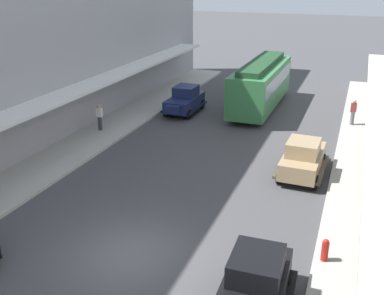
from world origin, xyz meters
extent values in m
plane|color=#424244|center=(0.00, 0.00, 0.00)|extent=(200.00, 200.00, 0.00)
cube|color=black|center=(4.66, -1.35, 0.74)|extent=(1.84, 3.96, 0.80)
cube|color=black|center=(4.65, -1.10, 1.49)|extent=(1.50, 1.75, 0.70)
cube|color=#8C9EA8|center=(4.65, -1.10, 1.49)|extent=(1.43, 1.71, 0.42)
cube|color=black|center=(3.71, -1.38, 0.42)|extent=(0.37, 3.52, 0.12)
cylinder|color=black|center=(5.41, 0.05, 0.34)|extent=(0.24, 0.69, 0.68)
cylinder|color=black|center=(3.80, -0.01, 0.34)|extent=(0.24, 0.69, 0.68)
cube|color=#997F5B|center=(4.65, 8.81, 0.74)|extent=(1.81, 3.95, 0.80)
cube|color=#997F5B|center=(4.64, 8.56, 1.49)|extent=(1.49, 1.74, 0.70)
cube|color=#8C9EA8|center=(4.64, 8.56, 1.49)|extent=(1.41, 1.70, 0.42)
cube|color=#997F5B|center=(4.71, 10.93, 0.79)|extent=(0.94, 0.39, 0.52)
cube|color=#4C3F2D|center=(3.70, 8.83, 0.42)|extent=(0.34, 3.52, 0.12)
cube|color=#4C3F2D|center=(5.60, 8.78, 0.42)|extent=(0.34, 3.52, 0.12)
cylinder|color=black|center=(3.88, 10.19, 0.34)|extent=(0.24, 0.69, 0.68)
cylinder|color=black|center=(5.50, 10.15, 0.34)|extent=(0.24, 0.69, 0.68)
cylinder|color=black|center=(3.81, 7.46, 0.34)|extent=(0.24, 0.69, 0.68)
cylinder|color=black|center=(5.42, 7.42, 0.34)|extent=(0.24, 0.69, 0.68)
cube|color=#19234C|center=(-4.50, 16.40, 0.74)|extent=(1.73, 3.91, 0.80)
cube|color=#19234C|center=(-4.50, 16.65, 1.49)|extent=(1.45, 1.71, 0.70)
cube|color=#8C9EA8|center=(-4.50, 16.65, 1.49)|extent=(1.38, 1.68, 0.42)
cube|color=#19234C|center=(-4.48, 14.27, 0.79)|extent=(0.94, 0.37, 0.52)
cube|color=black|center=(-3.55, 16.41, 0.42)|extent=(0.27, 3.51, 0.12)
cube|color=black|center=(-5.45, 16.39, 0.42)|extent=(0.27, 3.51, 0.12)
cylinder|color=black|center=(-3.68, 15.04, 0.34)|extent=(0.23, 0.68, 0.68)
cylinder|color=black|center=(-5.30, 15.03, 0.34)|extent=(0.23, 0.68, 0.68)
cylinder|color=black|center=(-3.71, 17.77, 0.34)|extent=(0.23, 0.68, 0.68)
cylinder|color=black|center=(-5.32, 17.76, 0.34)|extent=(0.23, 0.68, 0.68)
cube|color=#33723F|center=(0.23, 19.17, 1.75)|extent=(2.54, 9.61, 2.70)
cube|color=#1C3F23|center=(0.23, 19.17, 3.28)|extent=(1.53, 8.65, 0.36)
cube|color=#8C9EA8|center=(0.23, 19.17, 2.22)|extent=(2.56, 8.84, 0.95)
cube|color=black|center=(0.22, 16.29, 0.20)|extent=(2.00, 1.21, 0.40)
cube|color=black|center=(0.24, 22.05, 0.20)|extent=(2.00, 1.21, 0.40)
cylinder|color=#B21E19|center=(6.35, 1.81, 0.50)|extent=(0.24, 0.24, 0.70)
sphere|color=#B21E19|center=(6.35, 1.81, 0.87)|extent=(0.20, 0.20, 0.20)
cylinder|color=slate|center=(7.66, 9.38, 0.57)|extent=(0.24, 0.24, 0.85)
cube|color=maroon|center=(7.66, 9.38, 1.28)|extent=(0.36, 0.22, 0.56)
sphere|color=#9E7051|center=(7.66, 9.38, 1.68)|extent=(0.22, 0.22, 0.22)
cylinder|color=black|center=(7.66, 9.38, 1.80)|extent=(0.28, 0.28, 0.04)
cylinder|color=#2D2D33|center=(-7.81, 10.67, 0.57)|extent=(0.24, 0.24, 0.85)
cube|color=white|center=(-7.81, 10.67, 1.28)|extent=(0.36, 0.22, 0.56)
sphere|color=tan|center=(-7.81, 10.67, 1.68)|extent=(0.22, 0.22, 0.22)
cylinder|color=slate|center=(6.62, 17.25, 0.57)|extent=(0.24, 0.24, 0.85)
cube|color=maroon|center=(6.62, 17.25, 1.28)|extent=(0.36, 0.22, 0.56)
sphere|color=tan|center=(6.62, 17.25, 1.68)|extent=(0.22, 0.22, 0.22)
cylinder|color=slate|center=(8.12, 15.15, 0.57)|extent=(0.24, 0.24, 0.85)
cube|color=#8C6647|center=(8.12, 15.15, 1.28)|extent=(0.36, 0.22, 0.56)
sphere|color=tan|center=(8.12, 15.15, 1.68)|extent=(0.22, 0.22, 0.22)
cylinder|color=black|center=(8.12, 15.15, 1.80)|extent=(0.28, 0.28, 0.04)
camera|label=1|loc=(6.64, -11.48, 9.19)|focal=41.55mm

